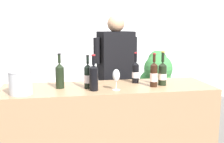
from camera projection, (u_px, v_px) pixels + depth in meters
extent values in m
cube|color=white|center=(86.00, 30.00, 5.14)|extent=(8.00, 0.10, 2.80)
cube|color=#9E7A56|center=(108.00, 130.00, 2.78)|extent=(2.08, 0.62, 0.91)
cylinder|color=black|center=(135.00, 74.00, 2.86)|extent=(0.07, 0.07, 0.19)
cone|color=black|center=(136.00, 63.00, 2.84)|extent=(0.07, 0.07, 0.03)
cylinder|color=black|center=(136.00, 58.00, 2.83)|extent=(0.03, 0.03, 0.09)
cylinder|color=maroon|center=(136.00, 53.00, 2.82)|extent=(0.03, 0.03, 0.01)
cylinder|color=silver|center=(135.00, 75.00, 2.86)|extent=(0.07, 0.07, 0.06)
cylinder|color=black|center=(60.00, 78.00, 2.62)|extent=(0.08, 0.08, 0.20)
cone|color=black|center=(59.00, 65.00, 2.60)|extent=(0.08, 0.08, 0.04)
cylinder|color=black|center=(59.00, 59.00, 2.59)|extent=(0.03, 0.03, 0.08)
cylinder|color=black|center=(59.00, 54.00, 2.58)|extent=(0.03, 0.03, 0.01)
cylinder|color=black|center=(162.00, 76.00, 2.75)|extent=(0.08, 0.08, 0.20)
cone|color=black|center=(163.00, 64.00, 2.73)|extent=(0.08, 0.08, 0.04)
cylinder|color=black|center=(163.00, 57.00, 2.72)|extent=(0.03, 0.03, 0.10)
cylinder|color=#B79333|center=(163.00, 52.00, 2.71)|extent=(0.03, 0.03, 0.01)
cylinder|color=#F1DCC4|center=(162.00, 76.00, 2.75)|extent=(0.08, 0.08, 0.06)
cylinder|color=black|center=(88.00, 78.00, 2.62)|extent=(0.07, 0.07, 0.20)
cone|color=black|center=(88.00, 66.00, 2.60)|extent=(0.07, 0.07, 0.03)
cylinder|color=black|center=(88.00, 60.00, 2.59)|extent=(0.03, 0.03, 0.07)
cylinder|color=black|center=(88.00, 56.00, 2.58)|extent=(0.03, 0.03, 0.01)
cylinder|color=silver|center=(88.00, 79.00, 2.62)|extent=(0.07, 0.07, 0.08)
cylinder|color=black|center=(94.00, 79.00, 2.53)|extent=(0.08, 0.08, 0.21)
cone|color=black|center=(94.00, 66.00, 2.50)|extent=(0.08, 0.08, 0.03)
cylinder|color=black|center=(93.00, 60.00, 2.50)|extent=(0.03, 0.03, 0.08)
cylinder|color=maroon|center=(93.00, 55.00, 2.49)|extent=(0.04, 0.04, 0.01)
cylinder|color=black|center=(154.00, 76.00, 2.68)|extent=(0.07, 0.07, 0.21)
cone|color=black|center=(154.00, 64.00, 2.66)|extent=(0.07, 0.07, 0.03)
cylinder|color=black|center=(154.00, 58.00, 2.65)|extent=(0.03, 0.03, 0.08)
cylinder|color=maroon|center=(154.00, 54.00, 2.64)|extent=(0.03, 0.03, 0.01)
cylinder|color=beige|center=(154.00, 77.00, 2.68)|extent=(0.07, 0.07, 0.08)
cylinder|color=silver|center=(116.00, 90.00, 2.56)|extent=(0.07, 0.07, 0.00)
cylinder|color=silver|center=(116.00, 85.00, 2.55)|extent=(0.01, 0.01, 0.09)
ellipsoid|color=silver|center=(116.00, 75.00, 2.54)|extent=(0.07, 0.07, 0.11)
ellipsoid|color=maroon|center=(116.00, 77.00, 2.54)|extent=(0.05, 0.05, 0.04)
cylinder|color=silver|center=(21.00, 83.00, 2.39)|extent=(0.20, 0.20, 0.20)
torus|color=silver|center=(20.00, 72.00, 2.38)|extent=(0.21, 0.21, 0.01)
cube|color=black|center=(116.00, 113.00, 3.40)|extent=(0.41, 0.32, 0.86)
cube|color=black|center=(116.00, 55.00, 3.28)|extent=(0.45, 0.33, 0.57)
sphere|color=tan|center=(116.00, 24.00, 3.21)|extent=(0.20, 0.20, 0.20)
cylinder|color=black|center=(134.00, 49.00, 3.36)|extent=(0.08, 0.08, 0.30)
cylinder|color=black|center=(97.00, 51.00, 3.17)|extent=(0.08, 0.08, 0.30)
cylinder|color=brown|center=(151.00, 116.00, 4.24)|extent=(0.36, 0.36, 0.23)
sphere|color=#387F3D|center=(161.00, 90.00, 4.11)|extent=(0.29, 0.29, 0.29)
sphere|color=#387F3D|center=(160.00, 79.00, 4.06)|extent=(0.32, 0.32, 0.32)
sphere|color=#387F3D|center=(158.00, 69.00, 4.05)|extent=(0.42, 0.42, 0.42)
sphere|color=#387F3D|center=(150.00, 81.00, 4.15)|extent=(0.33, 0.33, 0.33)
sphere|color=#387F3D|center=(158.00, 60.00, 4.12)|extent=(0.29, 0.29, 0.29)
sphere|color=#387F3D|center=(158.00, 83.00, 4.12)|extent=(0.38, 0.38, 0.38)
cylinder|color=#4C3823|center=(152.00, 90.00, 4.17)|extent=(0.05, 0.05, 0.60)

